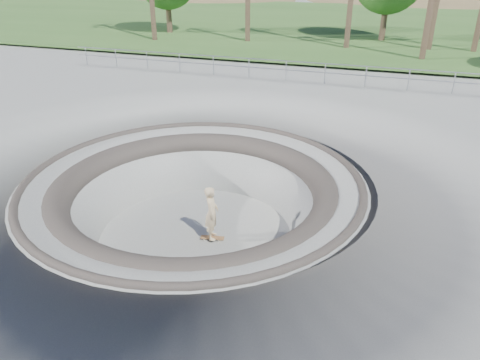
{
  "coord_description": "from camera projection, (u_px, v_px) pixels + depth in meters",
  "views": [
    {
      "loc": [
        5.3,
        -11.56,
        6.19
      ],
      "look_at": [
        1.27,
        0.63,
        -0.1
      ],
      "focal_mm": 35.0,
      "sensor_mm": 36.0,
      "label": 1
    }
  ],
  "objects": [
    {
      "name": "skateboard",
      "position": [
        212.0,
        238.0,
        14.57
      ],
      "size": [
        0.76,
        0.34,
        0.08
      ],
      "color": "#99683D",
      "rests_on": "ground"
    },
    {
      "name": "skater",
      "position": [
        212.0,
        213.0,
        14.18
      ],
      "size": [
        0.6,
        0.74,
        1.74
      ],
      "primitive_type": "imported",
      "rotation": [
        0.0,
        0.0,
        1.9
      ],
      "color": "#D7B98B",
      "rests_on": "skateboard"
    },
    {
      "name": "safety_railing",
      "position": [
        286.0,
        70.0,
        24.0
      ],
      "size": [
        25.0,
        0.06,
        1.03
      ],
      "color": "#919399",
      "rests_on": "ground"
    },
    {
      "name": "skate_bowl",
      "position": [
        196.0,
        231.0,
        14.88
      ],
      "size": [
        14.0,
        14.0,
        4.1
      ],
      "color": "#AAAAA5",
      "rests_on": "ground"
    },
    {
      "name": "ground",
      "position": [
        194.0,
        180.0,
        14.07
      ],
      "size": [
        180.0,
        180.0,
        0.0
      ],
      "primitive_type": "plane",
      "color": "#AAAAA5",
      "rests_on": "ground"
    },
    {
      "name": "distant_hills",
      "position": [
        385.0,
        57.0,
        64.83
      ],
      "size": [
        103.2,
        45.0,
        28.6
      ],
      "color": "brown",
      "rests_on": "ground"
    },
    {
      "name": "grass_strip",
      "position": [
        341.0,
        23.0,
        42.96
      ],
      "size": [
        180.0,
        36.0,
        0.12
      ],
      "color": "#376327",
      "rests_on": "ground"
    }
  ]
}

